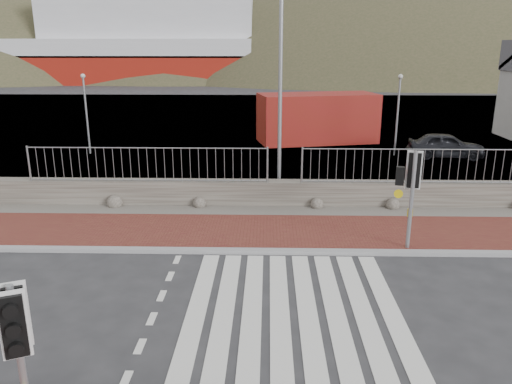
{
  "coord_description": "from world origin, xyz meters",
  "views": [
    {
      "loc": [
        -0.57,
        -9.74,
        5.55
      ],
      "look_at": [
        -0.89,
        3.0,
        1.77
      ],
      "focal_mm": 35.0,
      "sensor_mm": 36.0,
      "label": 1
    }
  ],
  "objects_px": {
    "shipping_container": "(317,118)",
    "traffic_signal_near": "(17,333)",
    "traffic_signal_far": "(412,179)",
    "streetlight": "(284,76)",
    "ferry": "(109,45)",
    "car_a": "(446,145)"
  },
  "relations": [
    {
      "from": "traffic_signal_far",
      "to": "car_a",
      "type": "distance_m",
      "value": 13.14
    },
    {
      "from": "traffic_signal_far",
      "to": "shipping_container",
      "type": "height_order",
      "value": "traffic_signal_far"
    },
    {
      "from": "ferry",
      "to": "streetlight",
      "type": "distance_m",
      "value": 64.68
    },
    {
      "from": "traffic_signal_near",
      "to": "traffic_signal_far",
      "type": "height_order",
      "value": "traffic_signal_far"
    },
    {
      "from": "streetlight",
      "to": "shipping_container",
      "type": "height_order",
      "value": "streetlight"
    },
    {
      "from": "traffic_signal_far",
      "to": "car_a",
      "type": "xyz_separation_m",
      "value": [
        5.12,
        12.02,
        -1.42
      ]
    },
    {
      "from": "shipping_container",
      "to": "traffic_signal_far",
      "type": "bearing_deg",
      "value": -98.99
    },
    {
      "from": "traffic_signal_far",
      "to": "shipping_container",
      "type": "distance_m",
      "value": 16.24
    },
    {
      "from": "streetlight",
      "to": "shipping_container",
      "type": "relative_size",
      "value": 1.19
    },
    {
      "from": "ferry",
      "to": "traffic_signal_far",
      "type": "relative_size",
      "value": 17.62
    },
    {
      "from": "streetlight",
      "to": "traffic_signal_near",
      "type": "bearing_deg",
      "value": -104.82
    },
    {
      "from": "traffic_signal_far",
      "to": "streetlight",
      "type": "relative_size",
      "value": 0.36
    },
    {
      "from": "shipping_container",
      "to": "car_a",
      "type": "height_order",
      "value": "shipping_container"
    },
    {
      "from": "traffic_signal_far",
      "to": "car_a",
      "type": "height_order",
      "value": "traffic_signal_far"
    },
    {
      "from": "traffic_signal_near",
      "to": "shipping_container",
      "type": "height_order",
      "value": "shipping_container"
    },
    {
      "from": "traffic_signal_far",
      "to": "streetlight",
      "type": "distance_m",
      "value": 6.3
    },
    {
      "from": "ferry",
      "to": "car_a",
      "type": "bearing_deg",
      "value": -57.81
    },
    {
      "from": "ferry",
      "to": "car_a",
      "type": "distance_m",
      "value": 62.26
    },
    {
      "from": "traffic_signal_near",
      "to": "traffic_signal_far",
      "type": "bearing_deg",
      "value": 21.78
    },
    {
      "from": "shipping_container",
      "to": "traffic_signal_near",
      "type": "bearing_deg",
      "value": -117.31
    },
    {
      "from": "ferry",
      "to": "traffic_signal_far",
      "type": "xyz_separation_m",
      "value": [
        27.96,
        -64.56,
        -3.31
      ]
    },
    {
      "from": "shipping_container",
      "to": "streetlight",
      "type": "bearing_deg",
      "value": -114.05
    }
  ]
}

